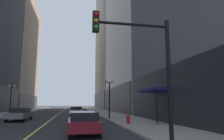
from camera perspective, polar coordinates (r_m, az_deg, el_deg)
name	(u,v)px	position (r m, az deg, el deg)	size (l,w,h in m)	color
ground_plane	(60,113)	(40.35, -14.38, -11.57)	(200.00, 200.00, 0.00)	#2D2D30
sidewalk_left	(13,113)	(41.65, -25.97, -10.76)	(4.50, 78.00, 0.15)	#9E9991
sidewalk_right	(103,112)	(40.70, -2.46, -11.72)	(4.50, 78.00, 0.15)	#9E9991
lane_centre_stripe	(60,113)	(40.35, -14.38, -11.57)	(0.16, 70.00, 0.01)	#E5D64C
building_left_far	(14,52)	(69.57, -25.89, 4.64)	(11.37, 26.00, 35.02)	gray
building_right_far	(117,32)	(71.05, 1.49, 10.73)	(12.34, 26.00, 52.41)	#B7AD99
storefront_awning_right	(154,90)	(19.21, 11.79, -5.61)	(1.60, 4.40, 3.12)	navy
car_maroon	(83,122)	(12.43, -8.07, -14.28)	(1.77, 4.12, 1.32)	maroon
car_grey	(20,114)	(23.87, -24.40, -11.11)	(1.88, 4.69, 1.32)	slate
car_white	(76,111)	(30.77, -10.04, -11.18)	(1.85, 4.67, 1.32)	silver
traffic_light_near_right	(145,58)	(8.83, 9.36, 3.42)	(3.43, 0.35, 5.65)	black
street_lamp_left_far	(11,93)	(32.66, -26.43, -5.79)	(1.06, 0.36, 4.43)	black
street_lamp_right_mid	(109,90)	(23.35, -0.76, -5.75)	(1.06, 0.36, 4.43)	black
fire_hydrant_right	(128,120)	(17.38, 4.58, -13.93)	(0.28, 0.28, 0.80)	red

